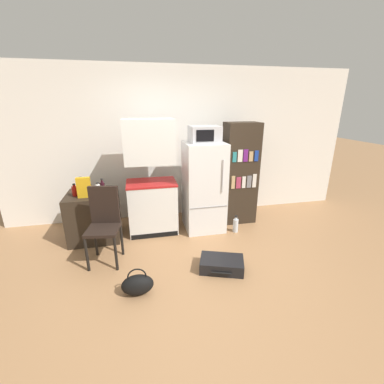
% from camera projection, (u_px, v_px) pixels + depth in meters
% --- Properties ---
extents(ground_plane, '(24.00, 24.00, 0.00)m').
position_uv_depth(ground_plane, '(198.00, 274.00, 3.26)').
color(ground_plane, '#A3754C').
extents(wall_back, '(6.40, 0.10, 2.68)m').
position_uv_depth(wall_back, '(184.00, 144.00, 4.71)').
color(wall_back, white).
rests_on(wall_back, ground_plane).
extents(side_table, '(0.75, 0.66, 0.75)m').
position_uv_depth(side_table, '(94.00, 216.00, 4.04)').
color(side_table, '#2D2319').
rests_on(side_table, ground_plane).
extents(kitchen_hutch, '(0.79, 0.56, 1.84)m').
position_uv_depth(kitchen_hutch, '(151.00, 182.00, 4.12)').
color(kitchen_hutch, silver).
rests_on(kitchen_hutch, ground_plane).
extents(refrigerator, '(0.64, 0.68, 1.47)m').
position_uv_depth(refrigerator, '(204.00, 187.00, 4.28)').
color(refrigerator, white).
rests_on(refrigerator, ground_plane).
extents(microwave, '(0.47, 0.40, 0.25)m').
position_uv_depth(microwave, '(205.00, 134.00, 3.99)').
color(microwave, '#B7B7BC').
rests_on(microwave, refrigerator).
extents(bookshelf, '(0.57, 0.39, 1.76)m').
position_uv_depth(bookshelf, '(240.00, 174.00, 4.50)').
color(bookshelf, '#2D2319').
rests_on(bookshelf, ground_plane).
extents(bottle_blue_soda, '(0.07, 0.07, 0.26)m').
position_uv_depth(bottle_blue_soda, '(82.00, 187.00, 3.87)').
color(bottle_blue_soda, '#1E47A3').
rests_on(bottle_blue_soda, side_table).
extents(bottle_milk_white, '(0.08, 0.08, 0.15)m').
position_uv_depth(bottle_milk_white, '(98.00, 188.00, 3.95)').
color(bottle_milk_white, white).
rests_on(bottle_milk_white, side_table).
extents(bottle_amber_beer, '(0.08, 0.08, 0.15)m').
position_uv_depth(bottle_amber_beer, '(91.00, 190.00, 3.90)').
color(bottle_amber_beer, brown).
rests_on(bottle_amber_beer, side_table).
extents(bottle_ketchup_red, '(0.08, 0.08, 0.19)m').
position_uv_depth(bottle_ketchup_red, '(75.00, 191.00, 3.80)').
color(bottle_ketchup_red, '#AD1914').
rests_on(bottle_ketchup_red, side_table).
extents(bottle_wine_dark, '(0.06, 0.06, 0.27)m').
position_uv_depth(bottle_wine_dark, '(103.00, 189.00, 3.77)').
color(bottle_wine_dark, black).
rests_on(bottle_wine_dark, side_table).
extents(cereal_box, '(0.19, 0.07, 0.30)m').
position_uv_depth(cereal_box, '(84.00, 188.00, 3.71)').
color(cereal_box, gold).
rests_on(cereal_box, side_table).
extents(chair, '(0.46, 0.46, 1.03)m').
position_uv_depth(chair, '(104.00, 219.00, 3.40)').
color(chair, black).
rests_on(chair, ground_plane).
extents(suitcase_large_flat, '(0.64, 0.51, 0.16)m').
position_uv_depth(suitcase_large_flat, '(222.00, 264.00, 3.33)').
color(suitcase_large_flat, black).
rests_on(suitcase_large_flat, ground_plane).
extents(handbag, '(0.36, 0.20, 0.33)m').
position_uv_depth(handbag, '(138.00, 285.00, 2.88)').
color(handbag, black).
rests_on(handbag, ground_plane).
extents(water_bottle_front, '(0.09, 0.09, 0.29)m').
position_uv_depth(water_bottle_front, '(236.00, 225.00, 4.30)').
color(water_bottle_front, silver).
rests_on(water_bottle_front, ground_plane).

